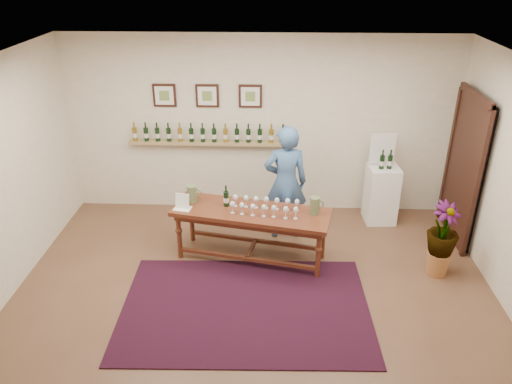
{
  "coord_description": "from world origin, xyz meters",
  "views": [
    {
      "loc": [
        0.22,
        -4.87,
        3.88
      ],
      "look_at": [
        0.0,
        0.8,
        1.1
      ],
      "focal_mm": 35.0,
      "sensor_mm": 36.0,
      "label": 1
    }
  ],
  "objects_px": {
    "tasting_table": "(251,218)",
    "potted_plant": "(442,240)",
    "display_pedestal": "(381,194)",
    "person": "(286,183)"
  },
  "relations": [
    {
      "from": "tasting_table",
      "to": "potted_plant",
      "type": "xyz_separation_m",
      "value": [
        2.46,
        -0.29,
        -0.11
      ]
    },
    {
      "from": "potted_plant",
      "to": "person",
      "type": "bearing_deg",
      "value": 155.03
    },
    {
      "from": "display_pedestal",
      "to": "person",
      "type": "xyz_separation_m",
      "value": [
        -1.5,
        -0.51,
        0.4
      ]
    },
    {
      "from": "display_pedestal",
      "to": "person",
      "type": "distance_m",
      "value": 1.63
    },
    {
      "from": "tasting_table",
      "to": "display_pedestal",
      "type": "relative_size",
      "value": 2.42
    },
    {
      "from": "tasting_table",
      "to": "potted_plant",
      "type": "distance_m",
      "value": 2.48
    },
    {
      "from": "potted_plant",
      "to": "person",
      "type": "distance_m",
      "value": 2.23
    },
    {
      "from": "potted_plant",
      "to": "person",
      "type": "height_order",
      "value": "person"
    },
    {
      "from": "display_pedestal",
      "to": "potted_plant",
      "type": "relative_size",
      "value": 1.01
    },
    {
      "from": "tasting_table",
      "to": "person",
      "type": "relative_size",
      "value": 1.28
    }
  ]
}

